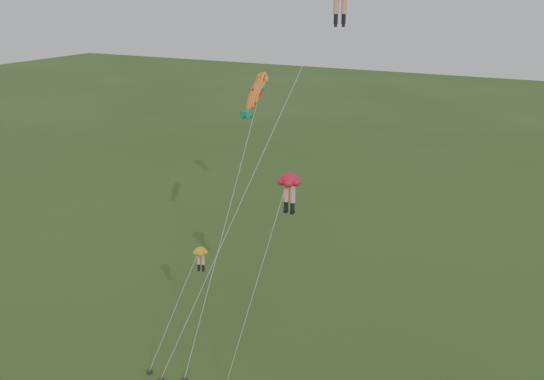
% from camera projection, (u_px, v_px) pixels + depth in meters
% --- Properties ---
extents(ground, '(300.00, 300.00, 0.00)m').
position_uv_depth(ground, '(206.00, 375.00, 39.13)').
color(ground, '#2E4719').
rests_on(ground, ground).
extents(legs_kite_red_mid, '(3.57, 4.36, 13.80)m').
position_uv_depth(legs_kite_red_mid, '(288.00, 186.00, 34.53)').
color(legs_kite_red_mid, red).
rests_on(legs_kite_red_mid, ground).
extents(legs_kite_yellow, '(3.16, 3.56, 8.34)m').
position_uv_depth(legs_kite_yellow, '(198.00, 258.00, 38.15)').
color(legs_kite_yellow, gold).
rests_on(legs_kite_yellow, ground).
extents(fish_kite, '(1.26, 10.51, 18.71)m').
position_uv_depth(fish_kite, '(256.00, 93.00, 40.31)').
color(fish_kite, yellow).
rests_on(fish_kite, ground).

